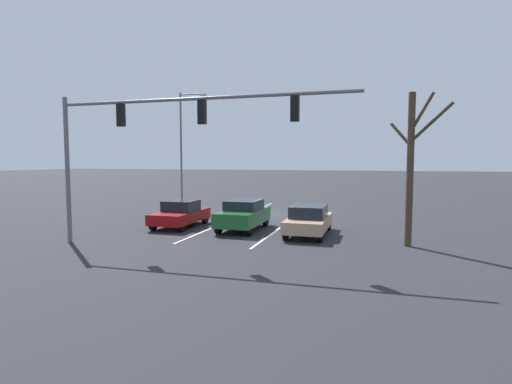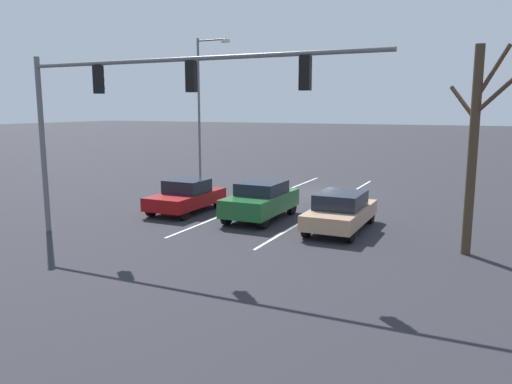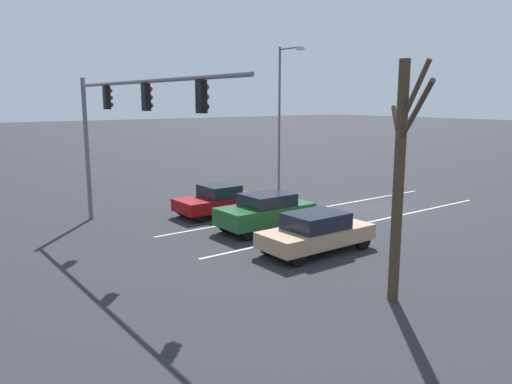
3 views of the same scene
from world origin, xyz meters
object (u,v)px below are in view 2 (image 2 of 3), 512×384
at_px(street_lamp_right_shoulder, 202,103).
at_px(car_darkgreen_midlane_front, 261,200).
at_px(traffic_signal_gantry, 134,98).
at_px(bare_tree_near, 475,143).
at_px(car_maroon_rightlane_front, 186,196).
at_px(car_tan_leftlane_front, 341,211).

bearing_deg(street_lamp_right_shoulder, car_darkgreen_midlane_front, 136.26).
distance_m(car_darkgreen_midlane_front, traffic_signal_gantry, 7.17).
distance_m(traffic_signal_gantry, bare_tree_near, 11.14).
xyz_separation_m(car_maroon_rightlane_front, street_lamp_right_shoulder, (3.06, -6.56, 4.25)).
xyz_separation_m(car_tan_leftlane_front, traffic_signal_gantry, (5.82, 4.94, 4.28)).
relative_size(car_darkgreen_midlane_front, car_tan_leftlane_front, 0.95).
bearing_deg(street_lamp_right_shoulder, bare_tree_near, 150.99).
xyz_separation_m(traffic_signal_gantry, bare_tree_near, (-10.46, -3.54, -1.44)).
bearing_deg(car_darkgreen_midlane_front, car_tan_leftlane_front, 173.08).
xyz_separation_m(car_darkgreen_midlane_front, car_maroon_rightlane_front, (3.74, 0.05, -0.11)).
bearing_deg(traffic_signal_gantry, bare_tree_near, -161.32).
bearing_deg(car_tan_leftlane_front, car_maroon_rightlane_front, -3.02).
xyz_separation_m(car_maroon_rightlane_front, bare_tree_near, (-11.98, 1.79, 2.88)).
relative_size(car_darkgreen_midlane_front, car_maroon_rightlane_front, 1.03).
bearing_deg(bare_tree_near, car_tan_leftlane_front, -16.78).
relative_size(car_maroon_rightlane_front, traffic_signal_gantry, 0.32).
relative_size(traffic_signal_gantry, bare_tree_near, 1.96).
height_order(car_darkgreen_midlane_front, car_maroon_rightlane_front, car_darkgreen_midlane_front).
xyz_separation_m(traffic_signal_gantry, street_lamp_right_shoulder, (4.59, -11.88, -0.07)).
height_order(car_darkgreen_midlane_front, street_lamp_right_shoulder, street_lamp_right_shoulder).
xyz_separation_m(street_lamp_right_shoulder, bare_tree_near, (-15.05, 8.34, -1.37)).
distance_m(street_lamp_right_shoulder, bare_tree_near, 17.26).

